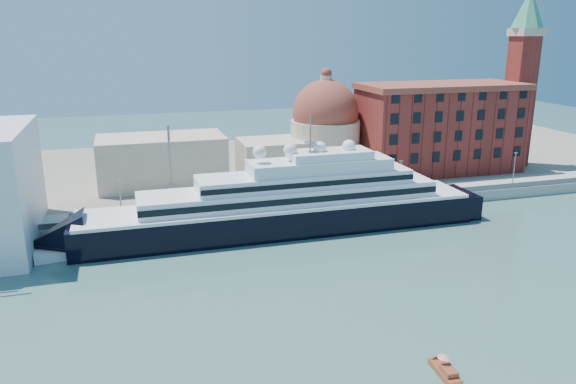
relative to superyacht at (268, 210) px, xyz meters
name	(u,v)px	position (x,y,z in m)	size (l,w,h in m)	color
ground	(320,278)	(2.49, -23.00, -4.57)	(400.00, 400.00, 0.00)	#355C5A
quay	(267,209)	(2.49, 11.00, -3.32)	(180.00, 10.00, 2.50)	gray
land	(231,168)	(2.49, 52.00, -3.57)	(260.00, 72.00, 2.00)	slate
quay_fence	(272,207)	(2.49, 6.50, -1.47)	(180.00, 0.10, 1.20)	slate
superyacht	(268,210)	(0.00, 0.00, 0.00)	(88.68, 12.29, 26.50)	black
service_barge	(75,251)	(-35.80, -1.75, -3.75)	(13.19, 5.69, 2.88)	white
water_taxi	(445,371)	(7.37, -52.16, -3.98)	(2.06, 5.26, 2.45)	brown
warehouse	(439,127)	(54.49, 29.00, 9.22)	(43.00, 19.00, 23.25)	maroon
campanile	(522,68)	(78.49, 29.00, 24.18)	(8.40, 8.40, 47.00)	maroon
church	(268,143)	(8.88, 34.72, 6.33)	(66.00, 18.00, 25.50)	beige
lamp_posts	(208,177)	(-10.17, 9.27, 5.27)	(120.80, 2.40, 18.00)	slate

